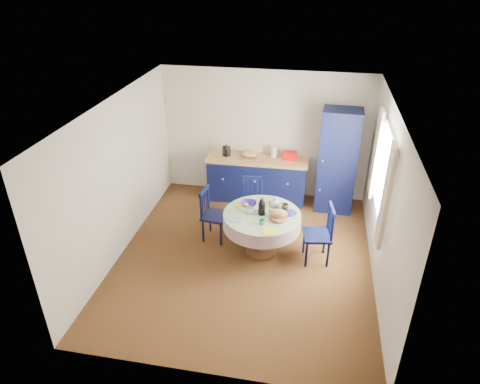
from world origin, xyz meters
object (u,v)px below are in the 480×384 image
(chair_right, at_px, (320,234))
(mug_a, at_px, (250,210))
(mug_c, at_px, (285,207))
(chair_left, at_px, (213,214))
(mug_b, at_px, (262,222))
(mug_d, at_px, (258,201))
(kitchen_counter, at_px, (257,178))
(cobalt_bowl, at_px, (249,204))
(pantry_cabinet, at_px, (338,161))
(dining_table, at_px, (262,220))
(chair_far, at_px, (252,201))

(chair_right, xyz_separation_m, mug_a, (-1.11, 0.01, 0.30))
(mug_a, bearing_deg, mug_c, 22.16)
(chair_left, height_order, mug_b, chair_left)
(chair_right, height_order, mug_a, chair_right)
(mug_d, bearing_deg, mug_a, -104.08)
(mug_a, distance_m, mug_d, 0.33)
(kitchen_counter, distance_m, mug_a, 1.82)
(kitchen_counter, xyz_separation_m, cobalt_bowl, (0.10, -1.56, 0.32))
(pantry_cabinet, height_order, mug_b, pantry_cabinet)
(mug_c, bearing_deg, mug_d, 167.70)
(chair_right, distance_m, mug_a, 1.15)
(pantry_cabinet, bearing_deg, mug_b, -117.14)
(mug_a, bearing_deg, kitchen_counter, 94.83)
(dining_table, bearing_deg, kitchen_counter, 101.27)
(chair_left, bearing_deg, mug_c, -86.15)
(chair_far, height_order, cobalt_bowl, chair_far)
(kitchen_counter, bearing_deg, mug_a, -86.44)
(mug_b, bearing_deg, pantry_cabinet, 60.34)
(pantry_cabinet, bearing_deg, chair_right, -95.57)
(dining_table, relative_size, mug_b, 13.62)
(chair_far, bearing_deg, chair_right, -43.62)
(chair_left, height_order, mug_a, chair_left)
(pantry_cabinet, distance_m, chair_left, 2.51)
(chair_far, xyz_separation_m, chair_right, (1.21, -0.88, 0.05))
(dining_table, height_order, chair_left, dining_table)
(pantry_cabinet, distance_m, mug_c, 1.68)
(pantry_cabinet, height_order, cobalt_bowl, pantry_cabinet)
(kitchen_counter, bearing_deg, cobalt_bowl, -87.69)
(pantry_cabinet, bearing_deg, cobalt_bowl, -131.62)
(mug_a, height_order, mug_b, mug_a)
(chair_far, xyz_separation_m, cobalt_bowl, (0.05, -0.64, 0.32))
(chair_left, distance_m, cobalt_bowl, 0.69)
(chair_far, distance_m, mug_b, 1.25)
(dining_table, bearing_deg, mug_b, -84.22)
(chair_left, bearing_deg, mug_b, -115.09)
(pantry_cabinet, distance_m, chair_right, 1.78)
(chair_left, xyz_separation_m, cobalt_bowl, (0.62, -0.05, 0.30))
(chair_right, xyz_separation_m, mug_c, (-0.58, 0.23, 0.29))
(chair_right, relative_size, mug_d, 9.66)
(kitchen_counter, height_order, pantry_cabinet, pantry_cabinet)
(pantry_cabinet, xyz_separation_m, chair_far, (-1.45, -0.81, -0.54))
(mug_a, bearing_deg, dining_table, 2.55)
(pantry_cabinet, relative_size, mug_b, 21.87)
(mug_a, bearing_deg, cobalt_bowl, 103.14)
(pantry_cabinet, bearing_deg, mug_d, -130.54)
(pantry_cabinet, bearing_deg, kitchen_counter, 178.29)
(pantry_cabinet, height_order, chair_right, pantry_cabinet)
(chair_left, relative_size, mug_b, 10.36)
(chair_right, bearing_deg, chair_left, -108.82)
(chair_right, height_order, mug_d, chair_right)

